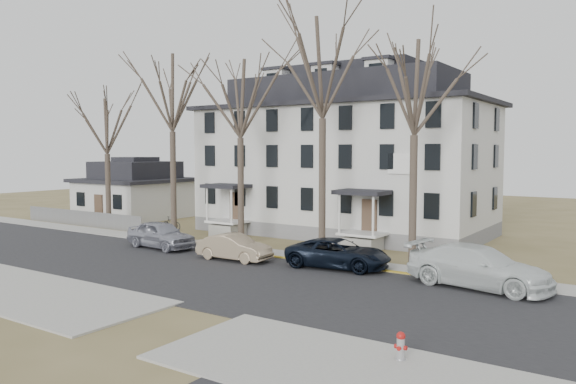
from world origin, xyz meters
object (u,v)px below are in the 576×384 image
Objects in this scene: tree_mid_left at (240,93)px; tree_bungalow at (107,122)px; small_house at (136,192)px; car_navy at (338,254)px; car_tan at (234,248)px; car_white at (479,268)px; bicycle_right at (171,224)px; tree_center at (323,60)px; bicycle_left at (221,226)px; car_silver at (161,235)px; tree_far_left at (172,87)px; boarding_house at (344,159)px; tree_mid_right at (415,80)px; fire_hydrant at (401,347)px.

tree_mid_left is 13.08m from tree_bungalow.
small_house is 1.65× the size of car_navy.
car_tan is 0.68× the size of car_white.
car_navy is 17.58m from bicycle_right.
tree_center is 7.77× the size of bicycle_left.
tree_center is at bearing -59.69° from car_silver.
car_navy is at bearing -19.97° from small_house.
tree_far_left reaches higher than car_silver.
tree_bungalow is at bearing 180.00° from tree_far_left.
tree_mid_right is (8.50, -8.15, 4.22)m from boarding_house.
tree_mid_left is 10.37m from bicycle_left.
tree_far_left is at bearing 180.00° from tree_center.
car_navy is (21.84, -3.19, -7.38)m from tree_bungalow.
car_silver is at bearing -36.27° from small_house.
car_tan is at bearing -15.77° from tree_bungalow.
bicycle_left is at bearing -79.52° from bicycle_right.
tree_center reaches higher than bicycle_right.
bicycle_right is (-3.94, -1.07, 0.01)m from bicycle_left.
boarding_house is at bearing 5.59° from small_house.
small_house reaches higher than bicycle_left.
car_silver is at bearing -155.17° from tree_center.
tree_mid_right is 10.30m from car_white.
tree_far_left is 17.52m from tree_mid_right.
boarding_house reaches higher than car_white.
tree_center reaches higher than tree_mid_left.
boarding_house is 13.66m from bicycle_right.
tree_bungalow is 12.06m from bicycle_left.
car_white is 3.29× the size of bicycle_left.
fire_hydrant is at bearing -52.02° from tree_center.
small_house is at bearing 159.97° from tree_mid_left.
tree_center is 3.02× the size of car_silver.
small_house is at bearing 167.73° from tree_mid_right.
tree_center is at bearing 78.83° from car_white.
boarding_house is 20.34m from small_house.
small_house is 17.51m from car_silver.
tree_mid_right is at bearing -46.95° from car_navy.
tree_mid_right is at bearing 0.00° from tree_bungalow.
tree_mid_left is at bearing 140.93° from fire_hydrant.
car_silver is 2.88× the size of bicycle_right.
fire_hydrant is (16.38, -13.30, -9.16)m from tree_mid_left.
car_silver reaches higher than fire_hydrant.
tree_far_left is 0.93× the size of tree_center.
tree_mid_left reaches higher than car_silver.
car_white is at bearing -106.90° from bicycle_right.
tree_center reaches higher than small_house.
fire_hydrant is (4.88, -13.30, -9.16)m from tree_mid_right.
tree_center is (6.00, 0.00, 1.48)m from tree_mid_left.
tree_bungalow reaches higher than fire_hydrant.
car_silver is at bearing -115.75° from boarding_house.
car_white is (7.02, -0.20, 0.17)m from car_navy.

